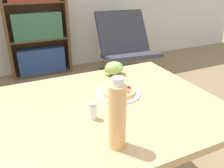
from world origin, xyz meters
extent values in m
cube|color=tan|center=(0.13, 0.00, 0.73)|extent=(1.11, 0.89, 0.03)
cylinder|color=tan|center=(-0.37, 0.38, 0.36)|extent=(0.06, 0.06, 0.71)
cylinder|color=tan|center=(0.62, 0.38, 0.36)|extent=(0.06, 0.06, 0.71)
cylinder|color=white|center=(0.24, 0.08, 0.75)|extent=(0.23, 0.23, 0.01)
cylinder|color=#DBB26B|center=(0.24, 0.08, 0.77)|extent=(0.18, 0.18, 0.02)
cylinder|color=#EACC7A|center=(0.24, 0.08, 0.78)|extent=(0.16, 0.16, 0.00)
cylinder|color=#A83328|center=(0.24, 0.03, 0.78)|extent=(0.03, 0.03, 0.00)
cylinder|color=#A83328|center=(0.29, 0.05, 0.78)|extent=(0.03, 0.03, 0.00)
cylinder|color=#A83328|center=(0.26, 0.08, 0.78)|extent=(0.03, 0.03, 0.00)
cylinder|color=#A83328|center=(0.23, 0.05, 0.78)|extent=(0.03, 0.03, 0.00)
cylinder|color=#A83328|center=(0.26, 0.02, 0.78)|extent=(0.03, 0.03, 0.00)
cylinder|color=#A83328|center=(0.29, 0.07, 0.78)|extent=(0.03, 0.03, 0.00)
ellipsoid|color=#93BC5B|center=(0.34, 0.34, 0.79)|extent=(0.12, 0.10, 0.08)
sphere|color=#93BC5B|center=(0.32, 0.39, 0.80)|extent=(0.03, 0.03, 0.03)
sphere|color=#93BC5B|center=(0.35, 0.34, 0.80)|extent=(0.02, 0.02, 0.02)
sphere|color=#93BC5B|center=(0.28, 0.35, 0.78)|extent=(0.02, 0.02, 0.02)
sphere|color=#93BC5B|center=(0.38, 0.35, 0.78)|extent=(0.02, 0.02, 0.02)
sphere|color=#93BC5B|center=(0.35, 0.36, 0.79)|extent=(0.02, 0.02, 0.02)
sphere|color=#93BC5B|center=(0.35, 0.31, 0.78)|extent=(0.03, 0.03, 0.03)
sphere|color=#93BC5B|center=(0.36, 0.30, 0.80)|extent=(0.03, 0.03, 0.03)
sphere|color=#93BC5B|center=(0.38, 0.34, 0.77)|extent=(0.03, 0.03, 0.03)
sphere|color=#93BC5B|center=(0.29, 0.32, 0.77)|extent=(0.02, 0.02, 0.02)
sphere|color=#93BC5B|center=(0.33, 0.39, 0.77)|extent=(0.02, 0.02, 0.02)
sphere|color=#93BC5B|center=(0.30, 0.34, 0.79)|extent=(0.03, 0.03, 0.03)
cylinder|color=#EFB270|center=(0.05, -0.29, 0.87)|extent=(0.06, 0.06, 0.25)
cylinder|color=white|center=(0.05, -0.29, 1.01)|extent=(0.04, 0.04, 0.03)
cylinder|color=white|center=(0.03, -0.08, 0.78)|extent=(0.03, 0.03, 0.06)
cylinder|color=#B7B7BC|center=(0.03, -0.08, 0.82)|extent=(0.03, 0.03, 0.02)
cube|color=black|center=(1.23, 1.76, 0.05)|extent=(0.69, 0.62, 0.10)
cube|color=#383842|center=(1.23, 1.68, 0.36)|extent=(0.74, 0.58, 0.14)
cube|color=#383842|center=(1.26, 1.98, 0.60)|extent=(0.73, 0.48, 0.55)
cube|color=brown|center=(-0.20, 2.47, 0.76)|extent=(0.04, 0.25, 1.51)
cube|color=brown|center=(0.59, 2.47, 0.76)|extent=(0.04, 0.25, 1.51)
cube|color=brown|center=(0.20, 2.59, 0.76)|extent=(0.83, 0.01, 1.51)
cube|color=brown|center=(0.20, 2.47, 0.02)|extent=(0.76, 0.24, 0.02)
cube|color=navy|center=(0.20, 2.45, 0.21)|extent=(0.65, 0.18, 0.35)
cube|color=brown|center=(0.20, 2.47, 0.51)|extent=(0.76, 0.24, 0.02)
cube|color=#3D704C|center=(0.20, 2.45, 0.70)|extent=(0.65, 0.18, 0.35)
cube|color=brown|center=(0.20, 2.47, 1.00)|extent=(0.76, 0.24, 0.02)
camera|label=1|loc=(-0.27, -0.92, 1.32)|focal=38.00mm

